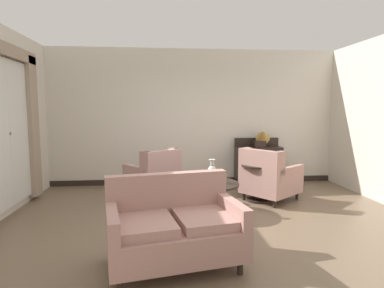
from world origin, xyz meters
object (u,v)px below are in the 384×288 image
at_px(armchair_beside_settee, 269,178).
at_px(sideboard, 258,163).
at_px(coffee_table, 209,188).
at_px(porcelain_vase, 212,173).
at_px(gramophone, 262,137).
at_px(side_table, 258,179).
at_px(armchair_near_sideboard, 154,178).
at_px(settee, 174,228).

height_order(armchair_beside_settee, sideboard, sideboard).
xyz_separation_m(armchair_beside_settee, sideboard, (0.18, 1.22, 0.07)).
bearing_deg(coffee_table, porcelain_vase, -5.62).
height_order(coffee_table, sideboard, sideboard).
distance_m(coffee_table, sideboard, 2.28).
distance_m(armchair_beside_settee, gramophone, 1.33).
xyz_separation_m(coffee_table, armchair_beside_settee, (1.19, 0.60, -0.01)).
distance_m(armchair_beside_settee, sideboard, 1.24).
distance_m(armchair_beside_settee, side_table, 0.21).
bearing_deg(armchair_near_sideboard, settee, 58.82).
xyz_separation_m(settee, armchair_near_sideboard, (-0.27, 2.46, 0.01)).
height_order(settee, armchair_beside_settee, armchair_beside_settee).
bearing_deg(gramophone, side_table, -110.71).
bearing_deg(coffee_table, gramophone, 50.88).
distance_m(coffee_table, gramophone, 2.33).
bearing_deg(sideboard, settee, -119.79).
relative_size(armchair_near_sideboard, gramophone, 2.30).
bearing_deg(side_table, armchair_near_sideboard, 173.02).
height_order(coffee_table, armchair_near_sideboard, armchair_near_sideboard).
bearing_deg(side_table, porcelain_vase, -147.77).
distance_m(side_table, gramophone, 1.40).
bearing_deg(porcelain_vase, armchair_near_sideboard, 139.07).
bearing_deg(gramophone, coffee_table, -129.12).
height_order(armchair_near_sideboard, armchair_beside_settee, armchair_beside_settee).
bearing_deg(armchair_beside_settee, porcelain_vase, 80.27).
bearing_deg(sideboard, gramophone, -61.83).
relative_size(armchair_beside_settee, side_table, 1.81).
height_order(coffee_table, porcelain_vase, porcelain_vase).
relative_size(settee, sideboard, 1.49).
height_order(coffee_table, gramophone, gramophone).
xyz_separation_m(settee, armchair_beside_settee, (1.81, 2.25, 0.01)).
distance_m(settee, armchair_near_sideboard, 2.48).
xyz_separation_m(armchair_near_sideboard, gramophone, (2.30, 0.93, 0.65)).
distance_m(side_table, sideboard, 1.30).
height_order(porcelain_vase, settee, settee).
bearing_deg(porcelain_vase, sideboard, 54.16).
bearing_deg(side_table, sideboard, 72.49).
bearing_deg(side_table, settee, -125.58).
xyz_separation_m(side_table, gramophone, (0.44, 1.16, 0.66)).
height_order(armchair_beside_settee, side_table, armchair_beside_settee).
height_order(coffee_table, settee, settee).
bearing_deg(sideboard, side_table, -107.51).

